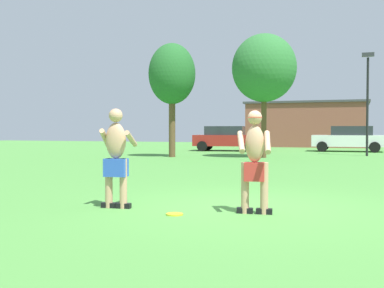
{
  "coord_description": "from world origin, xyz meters",
  "views": [
    {
      "loc": [
        1.8,
        -8.01,
        1.37
      ],
      "look_at": [
        -0.96,
        -0.18,
        1.11
      ],
      "focal_mm": 43.97,
      "sensor_mm": 36.0,
      "label": 1
    }
  ],
  "objects_px": {
    "player_in_blue": "(116,155)",
    "tree_left_field": "(172,75)",
    "player_with_cap": "(255,157)",
    "car_red_near_post": "(227,138)",
    "frisbee": "(175,214)",
    "tree_right_field": "(264,68)",
    "car_white_mid_lot": "(349,138)",
    "lamp_post": "(368,92)"
  },
  "relations": [
    {
      "from": "player_in_blue",
      "to": "tree_left_field",
      "type": "distance_m",
      "value": 15.55
    },
    {
      "from": "player_with_cap",
      "to": "car_white_mid_lot",
      "type": "distance_m",
      "value": 23.19
    },
    {
      "from": "frisbee",
      "to": "tree_right_field",
      "type": "bearing_deg",
      "value": 95.58
    },
    {
      "from": "frisbee",
      "to": "lamp_post",
      "type": "height_order",
      "value": "lamp_post"
    },
    {
      "from": "player_in_blue",
      "to": "frisbee",
      "type": "bearing_deg",
      "value": -13.44
    },
    {
      "from": "car_white_mid_lot",
      "to": "tree_left_field",
      "type": "relative_size",
      "value": 0.76
    },
    {
      "from": "car_red_near_post",
      "to": "tree_right_field",
      "type": "xyz_separation_m",
      "value": [
        3.58,
        -6.49,
        3.5
      ]
    },
    {
      "from": "tree_left_field",
      "to": "tree_right_field",
      "type": "height_order",
      "value": "tree_right_field"
    },
    {
      "from": "player_with_cap",
      "to": "car_white_mid_lot",
      "type": "bearing_deg",
      "value": 87.32
    },
    {
      "from": "player_in_blue",
      "to": "tree_left_field",
      "type": "relative_size",
      "value": 0.31
    },
    {
      "from": "lamp_post",
      "to": "tree_right_field",
      "type": "distance_m",
      "value": 5.83
    },
    {
      "from": "tree_left_field",
      "to": "player_with_cap",
      "type": "bearing_deg",
      "value": -63.32
    },
    {
      "from": "player_with_cap",
      "to": "car_red_near_post",
      "type": "relative_size",
      "value": 0.38
    },
    {
      "from": "player_in_blue",
      "to": "tree_left_field",
      "type": "bearing_deg",
      "value": 108.19
    },
    {
      "from": "lamp_post",
      "to": "frisbee",
      "type": "bearing_deg",
      "value": -99.7
    },
    {
      "from": "car_white_mid_lot",
      "to": "lamp_post",
      "type": "bearing_deg",
      "value": -78.86
    },
    {
      "from": "car_white_mid_lot",
      "to": "player_in_blue",
      "type": "bearing_deg",
      "value": -98.44
    },
    {
      "from": "player_with_cap",
      "to": "tree_right_field",
      "type": "relative_size",
      "value": 0.28
    },
    {
      "from": "frisbee",
      "to": "player_in_blue",
      "type": "bearing_deg",
      "value": 166.56
    },
    {
      "from": "player_with_cap",
      "to": "frisbee",
      "type": "relative_size",
      "value": 6.12
    },
    {
      "from": "player_with_cap",
      "to": "lamp_post",
      "type": "xyz_separation_m",
      "value": [
        2.04,
        18.33,
        2.37
      ]
    },
    {
      "from": "lamp_post",
      "to": "tree_left_field",
      "type": "bearing_deg",
      "value": -155.89
    },
    {
      "from": "car_red_near_post",
      "to": "lamp_post",
      "type": "relative_size",
      "value": 0.84
    },
    {
      "from": "lamp_post",
      "to": "tree_right_field",
      "type": "xyz_separation_m",
      "value": [
        -4.75,
        -3.22,
        1.03
      ]
    },
    {
      "from": "tree_left_field",
      "to": "player_in_blue",
      "type": "bearing_deg",
      "value": -71.81
    },
    {
      "from": "player_in_blue",
      "to": "car_red_near_post",
      "type": "relative_size",
      "value": 0.39
    },
    {
      "from": "tree_left_field",
      "to": "frisbee",
      "type": "bearing_deg",
      "value": -68.0
    },
    {
      "from": "player_with_cap",
      "to": "car_red_near_post",
      "type": "bearing_deg",
      "value": 106.26
    },
    {
      "from": "player_with_cap",
      "to": "car_red_near_post",
      "type": "xyz_separation_m",
      "value": [
        -6.3,
        21.59,
        -0.1
      ]
    },
    {
      "from": "car_white_mid_lot",
      "to": "tree_right_field",
      "type": "xyz_separation_m",
      "value": [
        -3.8,
        -8.06,
        3.5
      ]
    },
    {
      "from": "player_with_cap",
      "to": "lamp_post",
      "type": "height_order",
      "value": "lamp_post"
    },
    {
      "from": "player_in_blue",
      "to": "car_white_mid_lot",
      "type": "bearing_deg",
      "value": 81.56
    },
    {
      "from": "frisbee",
      "to": "tree_left_field",
      "type": "xyz_separation_m",
      "value": [
        -5.96,
        14.75,
        4.07
      ]
    },
    {
      "from": "player_in_blue",
      "to": "lamp_post",
      "type": "xyz_separation_m",
      "value": [
        4.43,
        18.57,
        2.37
      ]
    },
    {
      "from": "player_in_blue",
      "to": "tree_right_field",
      "type": "distance_m",
      "value": 15.73
    },
    {
      "from": "lamp_post",
      "to": "tree_left_field",
      "type": "xyz_separation_m",
      "value": [
        -9.18,
        -4.11,
        0.8
      ]
    },
    {
      "from": "frisbee",
      "to": "tree_right_field",
      "type": "distance_m",
      "value": 16.29
    },
    {
      "from": "player_in_blue",
      "to": "frisbee",
      "type": "relative_size",
      "value": 6.27
    },
    {
      "from": "frisbee",
      "to": "lamp_post",
      "type": "distance_m",
      "value": 19.41
    },
    {
      "from": "frisbee",
      "to": "tree_right_field",
      "type": "height_order",
      "value": "tree_right_field"
    },
    {
      "from": "car_red_near_post",
      "to": "player_in_blue",
      "type": "bearing_deg",
      "value": -79.86
    },
    {
      "from": "frisbee",
      "to": "tree_left_field",
      "type": "bearing_deg",
      "value": 112.0
    }
  ]
}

